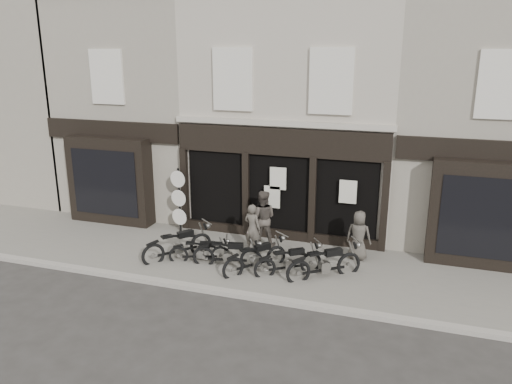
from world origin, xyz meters
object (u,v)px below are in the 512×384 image
(motorcycle_1, at_px, (200,254))
(man_left, at_px, (252,228))
(motorcycle_3, at_px, (256,260))
(advert_sign_post, at_px, (179,203))
(motorcycle_0, at_px, (178,247))
(motorcycle_4, at_px, (289,264))
(man_centre, at_px, (262,218))
(man_right, at_px, (359,235))
(motorcycle_2, at_px, (228,256))
(motorcycle_5, at_px, (325,266))

(motorcycle_1, relative_size, man_left, 1.13)
(motorcycle_3, relative_size, advert_sign_post, 0.77)
(motorcycle_0, xyz_separation_m, motorcycle_4, (3.54, -0.02, -0.05))
(man_centre, height_order, advert_sign_post, advert_sign_post)
(motorcycle_0, relative_size, man_right, 1.27)
(motorcycle_1, xyz_separation_m, motorcycle_3, (1.81, -0.08, 0.06))
(motorcycle_4, distance_m, advert_sign_post, 5.00)
(motorcycle_2, bearing_deg, motorcycle_4, -8.96)
(motorcycle_2, distance_m, man_right, 4.01)
(motorcycle_5, xyz_separation_m, advert_sign_post, (-5.52, 1.98, 0.74))
(motorcycle_2, height_order, man_left, man_left)
(motorcycle_3, bearing_deg, motorcycle_1, 125.13)
(motorcycle_1, xyz_separation_m, man_centre, (1.41, 1.80, 0.69))
(motorcycle_5, bearing_deg, man_right, 26.56)
(motorcycle_3, xyz_separation_m, motorcycle_5, (2.00, 0.18, 0.02))
(motorcycle_0, relative_size, man_centre, 1.05)
(man_left, bearing_deg, motorcycle_0, 44.36)
(motorcycle_0, distance_m, motorcycle_4, 3.54)
(motorcycle_1, bearing_deg, motorcycle_2, -21.05)
(motorcycle_1, height_order, man_centre, man_centre)
(man_left, height_order, advert_sign_post, advert_sign_post)
(motorcycle_2, height_order, motorcycle_4, motorcycle_2)
(motorcycle_4, distance_m, motorcycle_5, 1.03)
(motorcycle_4, bearing_deg, motorcycle_2, 146.04)
(motorcycle_0, bearing_deg, man_left, -23.27)
(motorcycle_3, xyz_separation_m, man_left, (-0.51, 1.22, 0.50))
(motorcycle_1, relative_size, man_centre, 0.97)
(motorcycle_2, xyz_separation_m, man_centre, (0.49, 1.83, 0.65))
(motorcycle_3, bearing_deg, man_left, 60.47)
(man_right, relative_size, advert_sign_post, 0.64)
(advert_sign_post, bearing_deg, motorcycle_3, -24.42)
(motorcycle_0, distance_m, man_right, 5.55)
(motorcycle_0, distance_m, man_centre, 2.86)
(motorcycle_0, relative_size, man_left, 1.23)
(motorcycle_3, xyz_separation_m, man_centre, (-0.39, 1.89, 0.63))
(advert_sign_post, bearing_deg, man_left, -10.25)
(motorcycle_2, bearing_deg, man_right, 13.70)
(motorcycle_5, bearing_deg, motorcycle_4, 145.57)
(man_left, bearing_deg, motorcycle_2, 88.94)
(man_centre, bearing_deg, man_left, 68.21)
(motorcycle_1, distance_m, man_left, 1.81)
(motorcycle_5, bearing_deg, advert_sign_post, 122.30)
(man_left, height_order, man_centre, man_centre)
(motorcycle_5, bearing_deg, motorcycle_1, 143.56)
(motorcycle_2, distance_m, advert_sign_post, 3.47)
(motorcycle_2, xyz_separation_m, motorcycle_5, (2.89, 0.13, 0.04))
(man_right, bearing_deg, motorcycle_4, 47.58)
(motorcycle_0, height_order, motorcycle_5, motorcycle_0)
(motorcycle_2, distance_m, man_left, 1.33)
(motorcycle_1, bearing_deg, motorcycle_5, -17.78)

